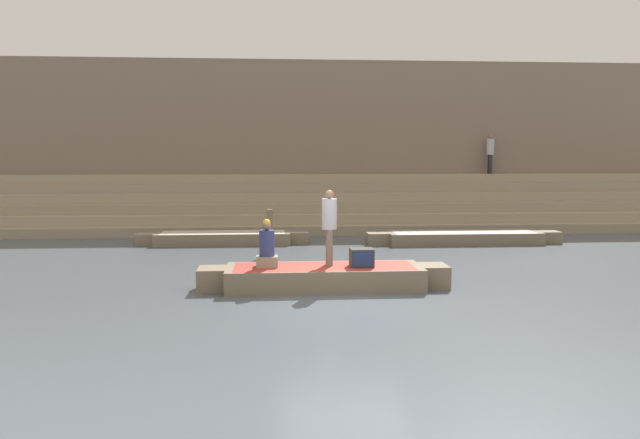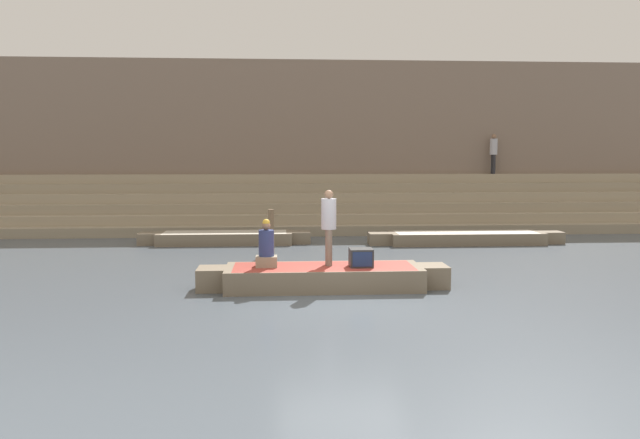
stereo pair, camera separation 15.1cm
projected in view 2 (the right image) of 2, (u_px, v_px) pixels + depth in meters
ground_plane at (340, 302)px, 12.32m from camera, size 120.00×120.00×0.00m
ghat_steps at (310, 209)px, 24.41m from camera, size 36.00×3.64×2.11m
back_wall at (308, 144)px, 26.04m from camera, size 34.20×1.28×6.73m
rowboat_main at (324, 277)px, 13.57m from camera, size 5.44×1.51×0.48m
person_standing at (329, 222)px, 13.59m from camera, size 0.33×0.33×1.66m
person_rowing at (266, 248)px, 13.46m from camera, size 0.46×0.36×1.04m
tv_set at (361, 258)px, 13.49m from camera, size 0.50×0.45×0.40m
moored_boat_shore at (466, 238)px, 20.34m from camera, size 6.39×1.21×0.38m
moored_boat_distant at (225, 238)px, 20.34m from camera, size 5.55×1.21×0.38m
mooring_post at (271, 232)px, 17.98m from camera, size 0.17×0.17×1.34m
person_on_steps at (494, 151)px, 25.68m from camera, size 0.31×0.31×1.63m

